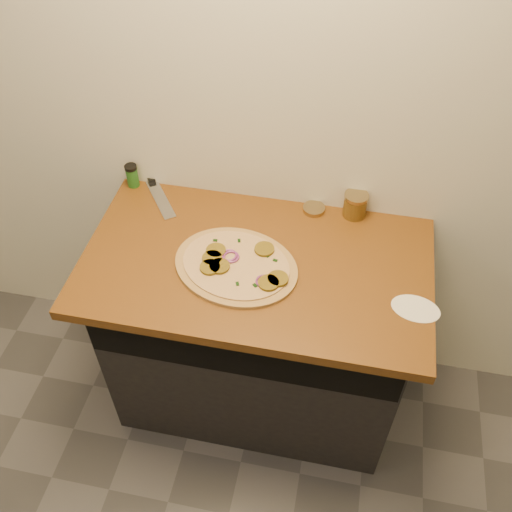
% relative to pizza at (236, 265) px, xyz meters
% --- Properties ---
extents(cabinet, '(1.10, 0.60, 0.86)m').
position_rel_pizza_xyz_m(cabinet, '(0.06, 0.08, -0.48)').
color(cabinet, black).
rests_on(cabinet, ground).
extents(countertop, '(1.20, 0.70, 0.04)m').
position_rel_pizza_xyz_m(countertop, '(0.06, 0.05, -0.03)').
color(countertop, brown).
rests_on(countertop, cabinet).
extents(pizza, '(0.52, 0.52, 0.03)m').
position_rel_pizza_xyz_m(pizza, '(0.00, 0.00, 0.00)').
color(pizza, tan).
rests_on(pizza, countertop).
extents(chefs_knife, '(0.24, 0.30, 0.02)m').
position_rel_pizza_xyz_m(chefs_knife, '(-0.41, 0.35, -0.00)').
color(chefs_knife, '#B7BAC1').
rests_on(chefs_knife, countertop).
extents(mason_jar_lid, '(0.09, 0.09, 0.02)m').
position_rel_pizza_xyz_m(mason_jar_lid, '(0.22, 0.34, -0.00)').
color(mason_jar_lid, '#9F8A5C').
rests_on(mason_jar_lid, countertop).
extents(salsa_jar, '(0.09, 0.09, 0.10)m').
position_rel_pizza_xyz_m(salsa_jar, '(0.37, 0.35, 0.04)').
color(salsa_jar, maroon).
rests_on(salsa_jar, countertop).
extents(spice_shaker, '(0.05, 0.05, 0.09)m').
position_rel_pizza_xyz_m(spice_shaker, '(-0.49, 0.35, 0.04)').
color(spice_shaker, '#205B1D').
rests_on(spice_shaker, countertop).
extents(flour_spill, '(0.18, 0.18, 0.00)m').
position_rel_pizza_xyz_m(flour_spill, '(0.60, -0.06, -0.01)').
color(flour_spill, silver).
rests_on(flour_spill, countertop).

